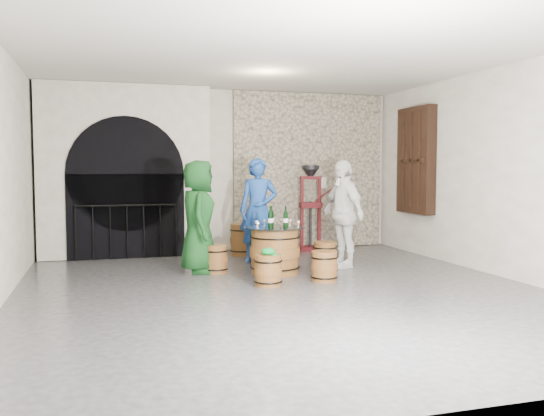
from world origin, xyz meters
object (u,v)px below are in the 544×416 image
object	(u,v)px
side_barrel	(242,240)
person_white	(343,214)
person_green	(198,217)
wine_bottle_left	(270,219)
person_blue	(258,210)
barrel_stool_near_left	(268,270)
barrel_stool_far	(262,251)
corking_press	(311,201)
wine_bottle_center	(286,219)
barrel_stool_right	(325,255)
wine_bottle_right	(272,218)
barrel_stool_near_right	(324,266)
barrel_table	(275,250)
barrel_stool_left	(216,259)

from	to	relation	value
side_barrel	person_white	bearing A→B (deg)	-52.97
person_green	wine_bottle_left	size ratio (longest dim) A/B	5.48
person_blue	barrel_stool_near_left	bearing A→B (deg)	-82.92
barrel_stool_far	corking_press	bearing A→B (deg)	43.12
person_blue	wine_bottle_center	distance (m)	1.27
barrel_stool_near_left	person_green	distance (m)	1.66
person_green	corking_press	xyz separation A→B (m)	(2.54, 1.79, 0.11)
barrel_stool_right	person_blue	size ratio (longest dim) A/B	0.24
person_white	side_barrel	size ratio (longest dim) A/B	2.99
person_white	corking_press	bearing A→B (deg)	165.22
person_white	wine_bottle_center	xyz separation A→B (m)	(-1.11, -0.34, -0.02)
person_green	person_white	world-z (taller)	person_white
barrel_stool_far	person_white	xyz separation A→B (m)	(1.22, -0.66, 0.68)
barrel_stool_right	wine_bottle_right	world-z (taller)	wine_bottle_right
wine_bottle_right	corking_press	distance (m)	2.58
barrel_stool_near_left	person_blue	size ratio (longest dim) A/B	0.24
barrel_stool_far	barrel_stool_right	size ratio (longest dim) A/B	1.00
barrel_stool_near_right	wine_bottle_right	bearing A→B (deg)	122.57
barrel_table	wine_bottle_left	distance (m)	0.51
wine_bottle_center	corking_press	xyz separation A→B (m)	(1.25, 2.29, 0.12)
barrel_table	barrel_stool_near_left	bearing A→B (deg)	-112.32
barrel_stool_near_left	wine_bottle_right	distance (m)	1.20
barrel_stool_left	barrel_stool_near_left	bearing A→B (deg)	-66.70
barrel_stool_left	barrel_stool_far	bearing A→B (deg)	33.16
barrel_stool_near_right	corking_press	world-z (taller)	corking_press
person_blue	wine_bottle_right	xyz separation A→B (m)	(-0.08, -1.11, -0.05)
barrel_stool_left	corking_press	bearing A→B (deg)	39.45
barrel_table	barrel_stool_far	world-z (taller)	barrel_table
barrel_stool_near_left	side_barrel	bearing A→B (deg)	84.05
barrel_stool_near_left	barrel_stool_right	bearing A→B (deg)	39.95
barrel_table	corking_press	world-z (taller)	corking_press
person_green	side_barrel	xyz separation A→B (m)	(1.07, 1.59, -0.59)
barrel_stool_right	person_white	size ratio (longest dim) A/B	0.25
wine_bottle_left	barrel_stool_near_right	bearing A→B (deg)	-51.81
person_blue	barrel_stool_right	bearing A→B (deg)	-30.64
person_blue	corking_press	xyz separation A→B (m)	(1.36, 1.03, 0.08)
barrel_table	person_blue	size ratio (longest dim) A/B	0.52
wine_bottle_center	barrel_stool_left	bearing A→B (deg)	158.52
barrel_stool_left	wine_bottle_right	xyz separation A→B (m)	(0.85, -0.25, 0.65)
barrel_stool_right	corking_press	size ratio (longest dim) A/B	0.26
barrel_stool_left	person_blue	size ratio (longest dim) A/B	0.24
barrel_stool_right	person_blue	world-z (taller)	person_blue
barrel_stool_near_right	corking_press	bearing A→B (deg)	73.53
person_blue	wine_bottle_left	distance (m)	1.22
side_barrel	barrel_stool_right	bearing A→B (deg)	-61.96
barrel_table	wine_bottle_center	size ratio (longest dim) A/B	2.95
wine_bottle_center	wine_bottle_right	distance (m)	0.24
person_white	barrel_stool_far	bearing A→B (deg)	-129.03
person_white	wine_bottle_center	size ratio (longest dim) A/B	5.51
barrel_table	person_green	xyz separation A→B (m)	(-1.13, 0.43, 0.52)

